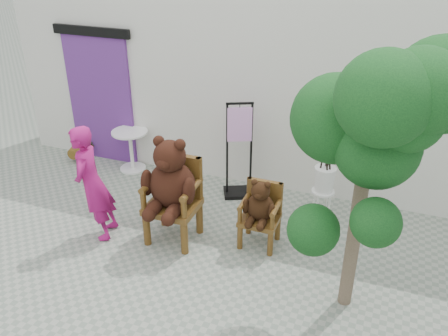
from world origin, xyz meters
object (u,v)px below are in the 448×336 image
person (92,184)px  display_stand (239,161)px  chair_big (172,184)px  chair_small (260,207)px  stool_bucket (324,179)px  cafe_table (131,146)px  tree (385,121)px

person → display_stand: 2.21m
chair_big → display_stand: 1.47m
chair_big → chair_small: 1.17m
display_stand → stool_bucket: 1.34m
chair_big → person: (-1.00, -0.29, -0.04)m
chair_big → cafe_table: chair_big is taller
chair_small → person: (-2.10, -0.57, 0.23)m
chair_big → cafe_table: 2.22m
display_stand → stool_bucket: bearing=-33.6°
display_stand → tree: 3.23m
person → cafe_table: person is taller
chair_small → person: person is taller
display_stand → chair_big: bearing=-132.2°
person → display_stand: bearing=124.6°
chair_big → chair_small: (1.10, 0.29, -0.27)m
chair_small → cafe_table: size_ratio=1.35×
chair_big → chair_small: size_ratio=1.55×
cafe_table → tree: 4.84m
cafe_table → display_stand: 1.99m
tree → stool_bucket: bearing=111.4°
display_stand → tree: size_ratio=0.51×
chair_big → stool_bucket: 2.12m
tree → person: bearing=175.6°
chair_small → chair_big: bearing=-165.4°
chair_big → tree: bearing=-12.7°
chair_big → tree: size_ratio=0.49×
cafe_table → stool_bucket: (3.30, -0.38, 0.20)m
chair_big → tree: (2.43, -0.55, 1.42)m
stool_bucket → chair_small: bearing=-126.6°
chair_big → person: 1.04m
cafe_table → stool_bucket: 3.33m
chair_small → display_stand: bearing=121.4°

